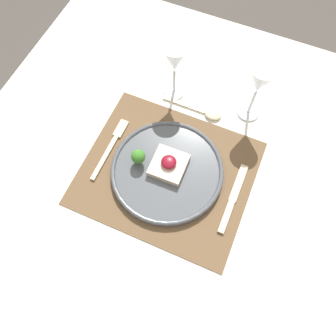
{
  "coord_description": "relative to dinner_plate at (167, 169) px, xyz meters",
  "views": [
    {
      "loc": [
        0.14,
        -0.31,
        1.54
      ],
      "look_at": [
        0.0,
        0.0,
        0.77
      ],
      "focal_mm": 35.0,
      "sensor_mm": 36.0,
      "label": 1
    }
  ],
  "objects": [
    {
      "name": "dining_table",
      "position": [
        0.0,
        -0.0,
        -0.11
      ],
      "size": [
        1.13,
        1.18,
        0.74
      ],
      "color": "white",
      "rests_on": "ground_plane"
    },
    {
      "name": "spoon",
      "position": [
        0.03,
        0.21,
        -0.01
      ],
      "size": [
        0.18,
        0.04,
        0.01
      ],
      "rotation": [
        0.0,
        0.0,
        0.06
      ],
      "color": "beige",
      "rests_on": "dining_table"
    },
    {
      "name": "ground_plane",
      "position": [
        0.0,
        -0.0,
        -0.76
      ],
      "size": [
        8.0,
        8.0,
        0.0
      ],
      "primitive_type": "plane",
      "color": "#4C4742"
    },
    {
      "name": "placemat",
      "position": [
        0.0,
        -0.0,
        -0.01
      ],
      "size": [
        0.44,
        0.38,
        0.0
      ],
      "primitive_type": "cube",
      "color": "brown",
      "rests_on": "dining_table"
    },
    {
      "name": "knife",
      "position": [
        0.18,
        -0.02,
        -0.01
      ],
      "size": [
        0.02,
        0.2,
        0.01
      ],
      "rotation": [
        0.0,
        0.0,
        -0.05
      ],
      "color": "beige",
      "rests_on": "placemat"
    },
    {
      "name": "fork",
      "position": [
        -0.17,
        0.01,
        -0.01
      ],
      "size": [
        0.02,
        0.2,
        0.01
      ],
      "rotation": [
        0.0,
        0.0,
        0.03
      ],
      "color": "beige",
      "rests_on": "placemat"
    },
    {
      "name": "dinner_plate",
      "position": [
        0.0,
        0.0,
        0.0
      ],
      "size": [
        0.3,
        0.3,
        0.07
      ],
      "color": "#4C5156",
      "rests_on": "placemat"
    },
    {
      "name": "wine_glass_far",
      "position": [
        -0.08,
        0.25,
        0.12
      ],
      "size": [
        0.08,
        0.08,
        0.18
      ],
      "color": "white",
      "rests_on": "dining_table"
    },
    {
      "name": "wine_glass_near",
      "position": [
        0.14,
        0.26,
        0.12
      ],
      "size": [
        0.08,
        0.08,
        0.19
      ],
      "color": "white",
      "rests_on": "dining_table"
    }
  ]
}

